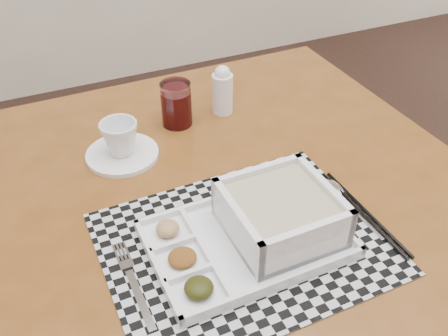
{
  "coord_description": "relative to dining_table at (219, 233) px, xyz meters",
  "views": [
    {
      "loc": [
        -0.74,
        -0.18,
        1.39
      ],
      "look_at": [
        -0.46,
        0.44,
        0.86
      ],
      "focal_mm": 40.0,
      "sensor_mm": 36.0,
      "label": 1
    }
  ],
  "objects": [
    {
      "name": "dining_table",
      "position": [
        0.0,
        0.0,
        0.0
      ],
      "size": [
        1.05,
        1.05,
        0.78
      ],
      "color": "#593310",
      "rests_on": "ground"
    },
    {
      "name": "placemat",
      "position": [
        -0.0,
        -0.11,
        0.08
      ],
      "size": [
        0.46,
        0.37,
        0.0
      ],
      "primitive_type": "cube",
      "rotation": [
        0.0,
        0.0,
        0.01
      ],
      "color": "#B4B3BC",
      "rests_on": "dining_table"
    },
    {
      "name": "serving_tray",
      "position": [
        0.04,
        -0.12,
        0.12
      ],
      "size": [
        0.32,
        0.22,
        0.09
      ],
      "color": "white",
      "rests_on": "placemat"
    },
    {
      "name": "fork",
      "position": [
        -0.2,
        -0.12,
        0.08
      ],
      "size": [
        0.02,
        0.19,
        0.0
      ],
      "color": "silver",
      "rests_on": "placemat"
    },
    {
      "name": "spoon",
      "position": [
        0.21,
        -0.07,
        0.09
      ],
      "size": [
        0.04,
        0.18,
        0.01
      ],
      "color": "silver",
      "rests_on": "placemat"
    },
    {
      "name": "chopsticks",
      "position": [
        0.22,
        -0.14,
        0.09
      ],
      "size": [
        0.02,
        0.24,
        0.01
      ],
      "color": "black",
      "rests_on": "placemat"
    },
    {
      "name": "saucer",
      "position": [
        -0.12,
        0.21,
        0.08
      ],
      "size": [
        0.15,
        0.15,
        0.01
      ],
      "primitive_type": "cylinder",
      "color": "white",
      "rests_on": "dining_table"
    },
    {
      "name": "cup",
      "position": [
        -0.12,
        0.21,
        0.13
      ],
      "size": [
        0.1,
        0.1,
        0.07
      ],
      "primitive_type": "imported",
      "rotation": [
        0.0,
        0.0,
        0.33
      ],
      "color": "white",
      "rests_on": "saucer"
    },
    {
      "name": "juice_glass",
      "position": [
        0.02,
        0.28,
        0.13
      ],
      "size": [
        0.07,
        0.07,
        0.1
      ],
      "color": "white",
      "rests_on": "dining_table"
    },
    {
      "name": "creamer_bottle",
      "position": [
        0.14,
        0.29,
        0.14
      ],
      "size": [
        0.05,
        0.05,
        0.12
      ],
      "color": "white",
      "rests_on": "dining_table"
    }
  ]
}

